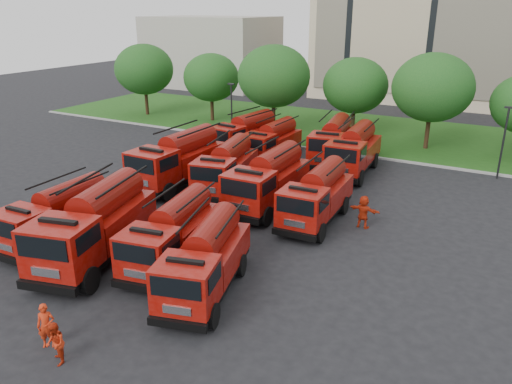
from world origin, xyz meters
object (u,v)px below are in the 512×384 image
fire_truck_1 (96,225)px  firefighter_5 (362,227)px  firefighter_0 (50,346)px  fire_truck_8 (245,134)px  fire_truck_10 (333,142)px  firefighter_1 (59,363)px  fire_truck_9 (272,141)px  fire_truck_0 (58,215)px  firefighter_4 (138,209)px  fire_truck_5 (226,167)px  firefighter_2 (188,328)px  fire_truck_7 (317,195)px  fire_truck_11 (354,151)px  fire_truck_3 (206,260)px  fire_truck_6 (268,180)px  firefighter_3 (210,303)px  fire_truck_4 (178,159)px  fire_truck_2 (173,233)px

fire_truck_1 → firefighter_5: (10.01, 9.69, -1.79)m
firefighter_0 → fire_truck_8: bearing=66.8°
fire_truck_10 → firefighter_1: fire_truck_10 is taller
fire_truck_8 → fire_truck_9: size_ratio=1.11×
firefighter_5 → fire_truck_0: bearing=39.1°
firefighter_1 → firefighter_4: bearing=154.8°
firefighter_5 → fire_truck_5: bearing=-4.7°
fire_truck_10 → firefighter_2: (2.80, -22.68, -1.69)m
fire_truck_1 → firefighter_1: bearing=-69.4°
fire_truck_7 → fire_truck_11: fire_truck_11 is taller
fire_truck_3 → firefighter_1: bearing=-121.8°
fire_truck_6 → fire_truck_11: fire_truck_6 is taller
fire_truck_11 → firefighter_1: bearing=-98.7°
fire_truck_10 → firefighter_5: fire_truck_10 is taller
fire_truck_0 → fire_truck_6: 11.88m
fire_truck_6 → fire_truck_9: bearing=114.3°
fire_truck_0 → fire_truck_9: fire_truck_9 is taller
fire_truck_0 → firefighter_3: bearing=-8.3°
fire_truck_5 → fire_truck_9: (-0.53, 7.52, -0.08)m
fire_truck_10 → firefighter_0: fire_truck_10 is taller
fire_truck_3 → firefighter_2: bearing=-87.2°
firefighter_4 → firefighter_0: bearing=164.3°
fire_truck_1 → firefighter_1: size_ratio=5.24×
firefighter_0 → firefighter_5: bearing=29.2°
fire_truck_8 → firefighter_3: (9.81, -19.84, -1.63)m
fire_truck_1 → fire_truck_7: fire_truck_1 is taller
firefighter_0 → firefighter_4: size_ratio=1.01×
fire_truck_3 → fire_truck_4: bearing=116.5°
fire_truck_4 → firefighter_3: fire_truck_4 is taller
fire_truck_0 → firefighter_2: 10.63m
firefighter_1 → firefighter_3: (2.46, 5.60, 0.00)m
fire_truck_0 → firefighter_3: size_ratio=4.07×
fire_truck_3 → fire_truck_6: fire_truck_6 is taller
fire_truck_0 → fire_truck_8: (0.11, 18.83, 0.13)m
fire_truck_0 → firefighter_0: (6.44, -6.13, -1.50)m
fire_truck_4 → firefighter_4: (0.53, -4.81, -1.80)m
fire_truck_1 → fire_truck_5: bearing=74.2°
fire_truck_11 → firefighter_5: size_ratio=4.04×
fire_truck_8 → firefighter_4: fire_truck_8 is taller
fire_truck_6 → firefighter_4: bearing=-148.6°
fire_truck_2 → fire_truck_8: (-6.42, 17.81, 0.10)m
fire_truck_10 → fire_truck_11: (2.15, -1.59, -0.01)m
fire_truck_2 → fire_truck_7: size_ratio=1.01×
fire_truck_8 → firefighter_2: bearing=-58.0°
fire_truck_4 → fire_truck_6: (7.09, -0.54, -0.10)m
fire_truck_3 → fire_truck_4: size_ratio=0.88×
fire_truck_1 → fire_truck_11: bearing=56.6°
fire_truck_8 → fire_truck_0: bearing=-83.2°
fire_truck_1 → fire_truck_2: (3.42, 1.43, -0.27)m
fire_truck_4 → fire_truck_1: bearing=-73.1°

